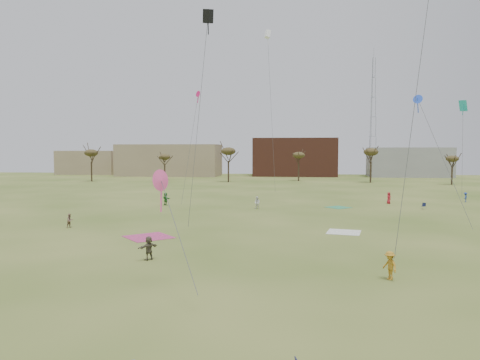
# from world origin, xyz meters

# --- Properties ---
(ground) EXTENTS (260.00, 260.00, 0.00)m
(ground) POSITION_xyz_m (0.00, 0.00, 0.00)
(ground) COLOR #39531A
(ground) RESTS_ON ground
(spectator_fore_b) EXTENTS (0.84, 0.90, 1.48)m
(spectator_fore_b) POSITION_xyz_m (-18.68, 16.99, 0.74)
(spectator_fore_b) COLOR #886756
(spectator_fore_b) RESTS_ON ground
(spectator_fore_c) EXTENTS (1.45, 1.62, 1.78)m
(spectator_fore_c) POSITION_xyz_m (-5.90, 4.11, 0.89)
(spectator_fore_c) COLOR brown
(spectator_fore_c) RESTS_ON ground
(flyer_mid_b) EXTENTS (1.14, 1.35, 1.81)m
(flyer_mid_b) POSITION_xyz_m (10.82, 0.84, 0.91)
(flyer_mid_b) COLOR #B17C21
(flyer_mid_b) RESTS_ON ground
(spectator_mid_e) EXTENTS (1.04, 0.96, 1.71)m
(spectator_mid_e) POSITION_xyz_m (-0.28, 34.86, 0.86)
(spectator_mid_e) COLOR white
(spectator_mid_e) RESTS_ON ground
(flyer_far_a) EXTENTS (1.67, 1.59, 1.89)m
(flyer_far_a) POSITION_xyz_m (-14.13, 37.42, 0.94)
(flyer_far_a) COLOR #2A7E2B
(flyer_far_a) RESTS_ON ground
(flyer_far_b) EXTENTS (0.96, 1.02, 1.76)m
(flyer_far_b) POSITION_xyz_m (19.20, 43.31, 0.88)
(flyer_far_b) COLOR #A91D2A
(flyer_far_b) RESTS_ON ground
(flyer_far_c) EXTENTS (0.99, 1.15, 1.54)m
(flyer_far_c) POSITION_xyz_m (31.65, 46.96, 0.77)
(flyer_far_c) COLOR navy
(flyer_far_c) RESTS_ON ground
(blanket_cream) EXTENTS (3.75, 3.75, 0.03)m
(blanket_cream) POSITION_xyz_m (9.75, 17.54, 0.00)
(blanket_cream) COLOR silver
(blanket_cream) RESTS_ON ground
(blanket_plum) EXTENTS (5.47, 5.47, 0.03)m
(blanket_plum) POSITION_xyz_m (-8.73, 12.76, 0.00)
(blanket_plum) COLOR #B6386F
(blanket_plum) RESTS_ON ground
(blanket_olive) EXTENTS (4.10, 4.10, 0.03)m
(blanket_olive) POSITION_xyz_m (11.09, 37.64, 0.00)
(blanket_olive) COLOR #349060
(blanket_olive) RESTS_ON ground
(camp_chair_right) EXTENTS (0.73, 0.74, 0.87)m
(camp_chair_right) POSITION_xyz_m (22.65, 37.16, 0.26)
(camp_chair_right) COLOR #151C3C
(camp_chair_right) RESTS_ON ground
(kites_aloft) EXTENTS (58.48, 59.71, 27.76)m
(kites_aloft) POSITION_xyz_m (-1.22, 23.95, 19.75)
(kites_aloft) COLOR teal
(kites_aloft) RESTS_ON ground
(tree_line) EXTENTS (117.44, 49.32, 8.91)m
(tree_line) POSITION_xyz_m (-2.85, 79.12, 7.09)
(tree_line) COLOR #3A2B1E
(tree_line) RESTS_ON ground
(building_tan) EXTENTS (32.00, 14.00, 10.00)m
(building_tan) POSITION_xyz_m (-35.00, 115.00, 5.00)
(building_tan) COLOR #937F60
(building_tan) RESTS_ON ground
(building_brick) EXTENTS (26.00, 16.00, 12.00)m
(building_brick) POSITION_xyz_m (5.00, 120.00, 6.00)
(building_brick) COLOR brown
(building_brick) RESTS_ON ground
(building_grey) EXTENTS (24.00, 12.00, 9.00)m
(building_grey) POSITION_xyz_m (40.00, 118.00, 4.50)
(building_grey) COLOR gray
(building_grey) RESTS_ON ground
(building_tan_west) EXTENTS (20.00, 12.00, 8.00)m
(building_tan_west) POSITION_xyz_m (-65.00, 122.00, 4.00)
(building_tan_west) COLOR #937F60
(building_tan_west) RESTS_ON ground
(radio_tower) EXTENTS (1.51, 1.72, 41.00)m
(radio_tower) POSITION_xyz_m (30.00, 125.00, 19.21)
(radio_tower) COLOR #9EA3A8
(radio_tower) RESTS_ON ground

